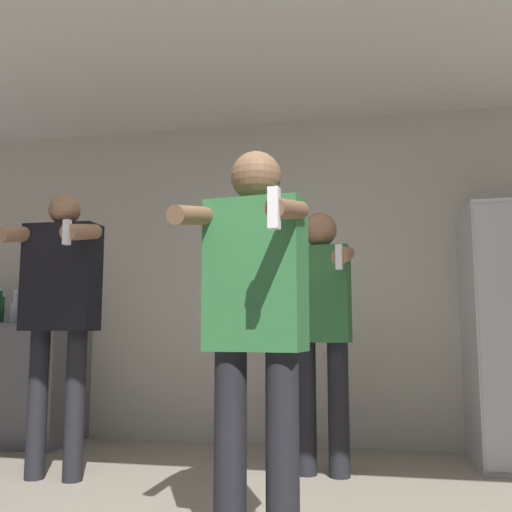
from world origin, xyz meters
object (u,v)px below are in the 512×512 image
at_px(bottle_green_wine, 15,310).
at_px(person_man_side, 60,300).
at_px(bottle_short_whiskey, 34,305).
at_px(bottle_red_label, 0,308).
at_px(person_woman_foreground, 255,317).
at_px(person_spectator_back, 320,317).
at_px(bottle_clear_vodka, 55,309).

relative_size(bottle_green_wine, person_man_side, 0.15).
bearing_deg(bottle_green_wine, bottle_short_whiskey, 0.00).
bearing_deg(bottle_green_wine, person_man_side, -44.69).
bearing_deg(bottle_red_label, person_woman_foreground, -37.45).
relative_size(bottle_red_label, person_woman_foreground, 0.17).
height_order(bottle_red_label, person_man_side, person_man_side).
height_order(bottle_green_wine, bottle_short_whiskey, bottle_short_whiskey).
xyz_separation_m(bottle_red_label, person_woman_foreground, (2.46, -1.88, -0.11)).
bearing_deg(bottle_green_wine, bottle_red_label, 180.00).
bearing_deg(bottle_short_whiskey, person_man_side, -50.51).
height_order(bottle_red_label, person_woman_foreground, person_woman_foreground).
bearing_deg(bottle_red_label, person_spectator_back, -11.07).
distance_m(person_man_side, person_spectator_back, 1.60).
distance_m(bottle_clear_vodka, bottle_green_wine, 0.35).
bearing_deg(person_man_side, bottle_red_label, 139.15).
xyz_separation_m(bottle_clear_vodka, person_spectator_back, (2.11, -0.51, -0.08)).
bearing_deg(bottle_clear_vodka, bottle_red_label, 180.00).
distance_m(bottle_short_whiskey, person_spectator_back, 2.35).
bearing_deg(person_man_side, person_woman_foreground, -34.70).
relative_size(bottle_red_label, bottle_green_wine, 1.04).
distance_m(person_woman_foreground, person_man_side, 1.72).
height_order(bottle_short_whiskey, person_spectator_back, person_spectator_back).
bearing_deg(bottle_green_wine, person_woman_foreground, -38.98).
bearing_deg(person_woman_foreground, person_man_side, 145.30).
xyz_separation_m(bottle_green_wine, person_woman_foreground, (2.33, -1.88, -0.10)).
bearing_deg(person_spectator_back, person_man_side, -165.52).
distance_m(bottle_red_label, bottle_green_wine, 0.13).
bearing_deg(bottle_red_label, bottle_short_whiskey, 0.00).
xyz_separation_m(bottle_clear_vodka, person_woman_foreground, (1.98, -1.88, -0.11)).
bearing_deg(bottle_green_wine, bottle_clear_vodka, 0.00).
relative_size(bottle_clear_vodka, bottle_short_whiskey, 0.79).
bearing_deg(person_woman_foreground, person_spectator_back, 84.32).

